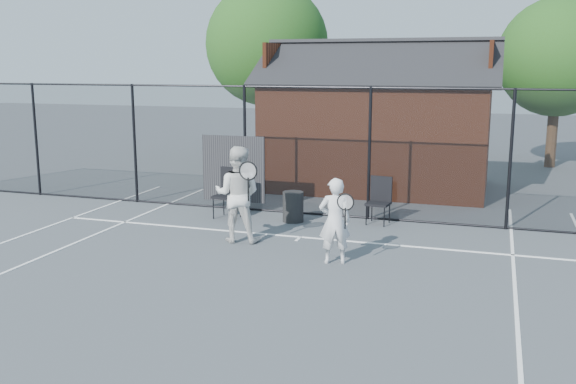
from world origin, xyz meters
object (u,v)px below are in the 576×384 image
(player_front, at_px, (335,221))
(player_back, at_px, (238,194))
(waste_bin, at_px, (293,207))
(chair_right, at_px, (378,202))
(clubhouse, at_px, (379,131))
(chair_left, at_px, (227,194))

(player_front, distance_m, player_back, 2.33)
(player_back, bearing_deg, player_front, -20.54)
(player_front, xyz_separation_m, player_back, (-2.18, 0.82, 0.18))
(player_back, xyz_separation_m, waste_bin, (0.55, 1.89, -0.62))
(chair_right, height_order, waste_bin, chair_right)
(player_back, relative_size, chair_right, 1.88)
(player_back, height_order, waste_bin, player_back)
(clubhouse, height_order, chair_right, clubhouse)
(player_front, relative_size, chair_left, 1.37)
(player_front, xyz_separation_m, chair_left, (-3.18, 2.57, -0.21))
(clubhouse, xyz_separation_m, waste_bin, (-1.05, -4.76, -1.27))
(player_back, bearing_deg, chair_right, 43.09)
(clubhouse, relative_size, waste_bin, 9.54)
(chair_right, bearing_deg, chair_left, -164.90)
(waste_bin, bearing_deg, player_back, -106.33)
(player_front, bearing_deg, chair_right, 85.77)
(chair_left, bearing_deg, waste_bin, 13.06)
(player_back, xyz_separation_m, chair_left, (-1.00, 1.75, -0.40))
(player_front, distance_m, waste_bin, 3.18)
(player_back, distance_m, waste_bin, 2.06)
(clubhouse, xyz_separation_m, player_front, (0.57, -7.47, -0.83))
(player_front, height_order, player_back, player_back)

